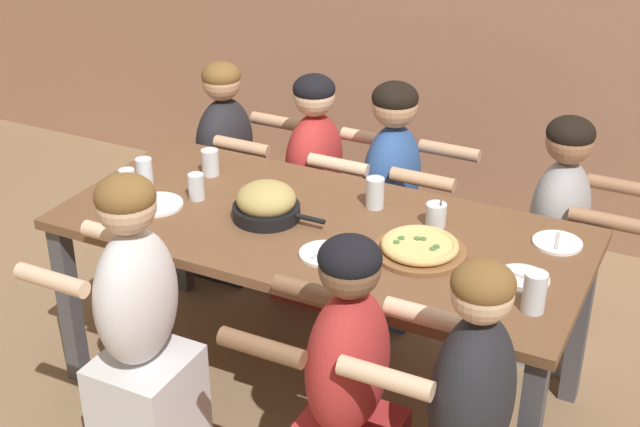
% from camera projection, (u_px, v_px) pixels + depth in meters
% --- Properties ---
extents(ground_plane, '(18.00, 18.00, 0.00)m').
position_uv_depth(ground_plane, '(320.00, 386.00, 3.80)').
color(ground_plane, '#896B4C').
rests_on(ground_plane, ground).
extents(dining_table, '(2.04, 0.92, 0.78)m').
position_uv_depth(dining_table, '(320.00, 244.00, 3.48)').
color(dining_table, brown).
rests_on(dining_table, ground).
extents(pizza_board_main, '(0.34, 0.34, 0.05)m').
position_uv_depth(pizza_board_main, '(420.00, 248.00, 3.23)').
color(pizza_board_main, brown).
rests_on(pizza_board_main, dining_table).
extents(skillet_bowl, '(0.39, 0.27, 0.15)m').
position_uv_depth(skillet_bowl, '(266.00, 203.00, 3.46)').
color(skillet_bowl, black).
rests_on(skillet_bowl, dining_table).
extents(empty_plate_a, '(0.19, 0.19, 0.02)m').
position_uv_depth(empty_plate_a, '(522.00, 279.00, 3.07)').
color(empty_plate_a, white).
rests_on(empty_plate_a, dining_table).
extents(empty_plate_b, '(0.21, 0.21, 0.02)m').
position_uv_depth(empty_plate_b, '(156.00, 204.00, 3.58)').
color(empty_plate_b, white).
rests_on(empty_plate_b, dining_table).
extents(empty_plate_c, '(0.19, 0.19, 0.02)m').
position_uv_depth(empty_plate_c, '(325.00, 254.00, 3.23)').
color(empty_plate_c, white).
rests_on(empty_plate_c, dining_table).
extents(empty_plate_d, '(0.18, 0.18, 0.02)m').
position_uv_depth(empty_plate_d, '(557.00, 243.00, 3.30)').
color(empty_plate_d, white).
rests_on(empty_plate_d, dining_table).
extents(cocktail_glass_blue, '(0.08, 0.08, 0.12)m').
position_uv_depth(cocktail_glass_blue, '(436.00, 216.00, 3.42)').
color(cocktail_glass_blue, silver).
rests_on(cocktail_glass_blue, dining_table).
extents(drinking_glass_a, '(0.08, 0.08, 0.11)m').
position_uv_depth(drinking_glass_a, '(210.00, 164.00, 3.83)').
color(drinking_glass_a, silver).
rests_on(drinking_glass_a, dining_table).
extents(drinking_glass_b, '(0.07, 0.07, 0.11)m').
position_uv_depth(drinking_glass_b, '(196.00, 188.00, 3.62)').
color(drinking_glass_b, silver).
rests_on(drinking_glass_b, dining_table).
extents(drinking_glass_c, '(0.08, 0.08, 0.14)m').
position_uv_depth(drinking_glass_c, '(534.00, 294.00, 2.88)').
color(drinking_glass_c, silver).
rests_on(drinking_glass_c, dining_table).
extents(drinking_glass_d, '(0.07, 0.07, 0.13)m').
position_uv_depth(drinking_glass_d, '(375.00, 195.00, 3.55)').
color(drinking_glass_d, silver).
rests_on(drinking_glass_d, dining_table).
extents(drinking_glass_e, '(0.07, 0.07, 0.12)m').
position_uv_depth(drinking_glass_e, '(145.00, 174.00, 3.73)').
color(drinking_glass_e, silver).
rests_on(drinking_glass_e, dining_table).
extents(drinking_glass_f, '(0.07, 0.07, 0.11)m').
position_uv_depth(drinking_glass_f, '(128.00, 184.00, 3.66)').
color(drinking_glass_f, silver).
rests_on(drinking_glass_f, dining_table).
extents(diner_far_center, '(0.51, 0.40, 1.15)m').
position_uv_depth(diner_far_center, '(391.00, 211.00, 4.08)').
color(diner_far_center, '#2D5193').
rests_on(diner_far_center, ground).
extents(diner_far_left, '(0.51, 0.40, 1.11)m').
position_uv_depth(diner_far_left, '(227.00, 180.00, 4.45)').
color(diner_far_left, '#232328').
rests_on(diner_far_left, ground).
extents(diner_near_midleft, '(0.51, 0.40, 1.20)m').
position_uv_depth(diner_near_midleft, '(140.00, 341.00, 3.15)').
color(diner_near_midleft, silver).
rests_on(diner_near_midleft, ground).
extents(diner_near_midright, '(0.51, 0.40, 1.17)m').
position_uv_depth(diner_near_midright, '(346.00, 412.00, 2.84)').
color(diner_near_midright, '#B22D2D').
rests_on(diner_near_midright, ground).
extents(diner_far_midleft, '(0.51, 0.40, 1.13)m').
position_uv_depth(diner_far_midleft, '(315.00, 197.00, 4.25)').
color(diner_far_midleft, '#B22D2D').
rests_on(diner_far_midleft, ground).
extents(diner_far_right, '(0.51, 0.40, 1.12)m').
position_uv_depth(diner_far_right, '(555.00, 251.00, 3.79)').
color(diner_far_right, '#99999E').
rests_on(diner_far_right, ground).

